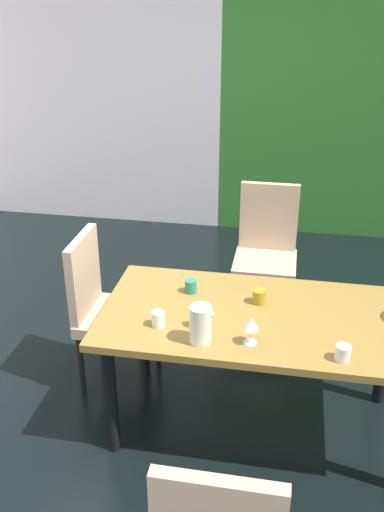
{
  "coord_description": "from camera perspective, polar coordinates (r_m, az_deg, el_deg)",
  "views": [
    {
      "loc": [
        0.81,
        -2.63,
        2.27
      ],
      "look_at": [
        0.28,
        0.26,
        0.85
      ],
      "focal_mm": 40.0,
      "sensor_mm": 36.0,
      "label": 1
    }
  ],
  "objects": [
    {
      "name": "ground_plane",
      "position": [
        3.58,
        -5.32,
        -13.98
      ],
      "size": [
        5.67,
        5.67,
        0.02
      ],
      "primitive_type": "cube",
      "color": "black"
    },
    {
      "name": "chair_left_far",
      "position": [
        3.46,
        -8.69,
        -4.79
      ],
      "size": [
        0.45,
        0.44,
        0.96
      ],
      "rotation": [
        0.0,
        0.0,
        -1.57
      ],
      "color": "tan",
      "rests_on": "ground_plane"
    },
    {
      "name": "wine_glass_west",
      "position": [
        2.7,
        5.93,
        -6.82
      ],
      "size": [
        0.08,
        0.08,
        0.14
      ],
      "color": "silver",
      "rests_on": "dining_table"
    },
    {
      "name": "cup_front",
      "position": [
        3.15,
        -0.13,
        -3.04
      ],
      "size": [
        0.07,
        0.07,
        0.07
      ],
      "primitive_type": "cylinder",
      "color": "#267C5A",
      "rests_on": "dining_table"
    },
    {
      "name": "pitcher_east",
      "position": [
        2.7,
        0.88,
        -6.83
      ],
      "size": [
        0.12,
        0.11,
        0.19
      ],
      "color": "silver",
      "rests_on": "dining_table"
    },
    {
      "name": "back_panel_interior",
      "position": [
        5.91,
        -11.89,
        16.1
      ],
      "size": [
        2.94,
        0.1,
        2.66
      ],
      "primitive_type": "cube",
      "color": "silver",
      "rests_on": "ground_plane"
    },
    {
      "name": "garden_window_panel",
      "position": [
        5.54,
        17.62,
        14.84
      ],
      "size": [
        2.74,
        0.1,
        2.66
      ],
      "primitive_type": "cube",
      "color": "#2B6B27",
      "rests_on": "ground_plane"
    },
    {
      "name": "cup_south",
      "position": [
        2.7,
        14.86,
        -9.35
      ],
      "size": [
        0.07,
        0.07,
        0.07
      ],
      "primitive_type": "cylinder",
      "color": "silver",
      "rests_on": "dining_table"
    },
    {
      "name": "wine_glass_near_shelf",
      "position": [
        2.81,
        0.52,
        -5.37
      ],
      "size": [
        0.06,
        0.06,
        0.14
      ],
      "color": "silver",
      "rests_on": "dining_table"
    },
    {
      "name": "cup_near_window",
      "position": [
        2.85,
        -3.4,
        -6.28
      ],
      "size": [
        0.07,
        0.07,
        0.08
      ],
      "primitive_type": "cylinder",
      "color": "white",
      "rests_on": "dining_table"
    },
    {
      "name": "dining_table",
      "position": [
        3.03,
        6.67,
        -7.27
      ],
      "size": [
        1.64,
        0.86,
        0.72
      ],
      "color": "olive",
      "rests_on": "ground_plane"
    },
    {
      "name": "cup_right",
      "position": [
        3.07,
        6.74,
        -4.04
      ],
      "size": [
        0.07,
        0.07,
        0.08
      ],
      "primitive_type": "cylinder",
      "color": "#AA821B",
      "rests_on": "dining_table"
    },
    {
      "name": "chair_head_far",
      "position": [
        4.15,
        7.44,
        0.86
      ],
      "size": [
        0.44,
        0.45,
        0.98
      ],
      "rotation": [
        0.0,
        0.0,
        3.14
      ],
      "color": "tan",
      "rests_on": "ground_plane"
    }
  ]
}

